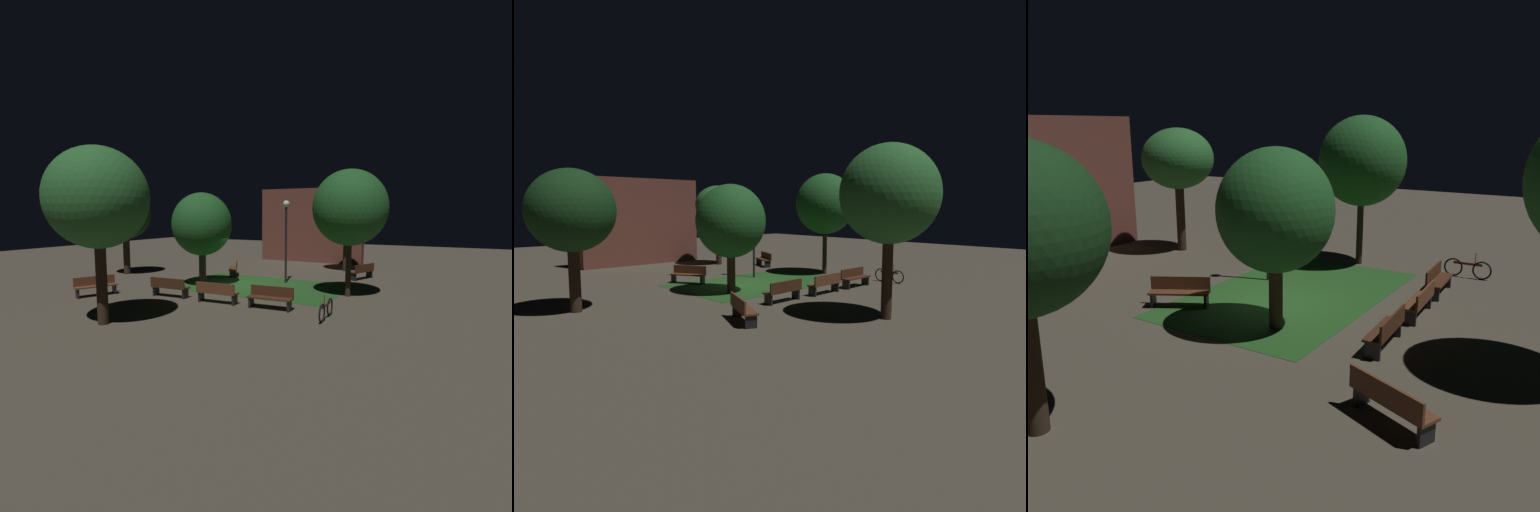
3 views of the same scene
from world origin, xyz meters
TOP-DOWN VIEW (x-y plane):
  - ground_plane at (0.00, 0.00)m, footprint 60.00×60.00m
  - grass_lawn at (1.11, 0.11)m, footprint 8.54×5.41m
  - bench_lawn_edge at (-1.26, -4.02)m, footprint 1.82×0.58m
  - bench_back_row at (1.26, -4.02)m, footprint 1.82×0.58m
  - bench_near_trees at (5.39, 4.67)m, footprint 1.11×1.85m
  - bench_by_lamp at (-1.70, 2.34)m, footprint 1.31×1.80m
  - bench_front_left at (-4.43, -5.32)m, footprint 1.15×1.84m
  - bench_front_right at (3.63, -3.80)m, footprint 1.82×0.57m
  - tree_tall_center at (-7.96, -0.13)m, footprint 3.05×3.05m
  - tree_back_left at (-1.60, -1.02)m, footprint 3.06×3.06m
  - tree_near_wall at (5.73, -0.11)m, footprint 3.28×3.28m
  - tree_lawn_side at (-0.49, -8.23)m, footprint 3.29×3.29m
  - tree_left_canopy at (3.74, 7.35)m, footprint 2.98×2.98m
  - lamp_post_plaza_west at (1.95, 1.62)m, footprint 0.36×0.36m
  - bicycle at (5.98, -4.19)m, footprint 0.09×1.65m
  - building_wall_backdrop at (0.06, 10.90)m, footprint 8.01×0.80m

SIDE VIEW (x-z plane):
  - ground_plane at x=0.00m, z-range 0.00..0.00m
  - grass_lawn at x=1.11m, z-range 0.00..0.01m
  - bicycle at x=5.98m, z-range -0.12..0.81m
  - bench_lawn_edge at x=-1.26m, z-range 0.04..0.92m
  - bench_back_row at x=1.26m, z-range 0.04..0.92m
  - bench_near_trees at x=5.39m, z-range 0.04..0.92m
  - bench_by_lamp at x=-1.70m, z-range 0.04..0.92m
  - bench_front_left at x=-4.43m, z-range 0.04..0.92m
  - bench_front_right at x=3.63m, z-range 0.04..0.92m
  - building_wall_backdrop at x=0.06m, z-range 0.00..5.64m
  - lamp_post_plaza_west at x=1.95m, z-range 0.80..5.21m
  - tree_back_left at x=-1.60m, z-range 0.76..5.54m
  - tree_tall_center at x=-7.96m, z-range 1.05..6.19m
  - tree_left_canopy at x=3.74m, z-range 1.28..6.46m
  - tree_near_wall at x=5.73m, z-range 1.13..6.77m
  - tree_lawn_side at x=-0.49m, z-range 1.24..7.12m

